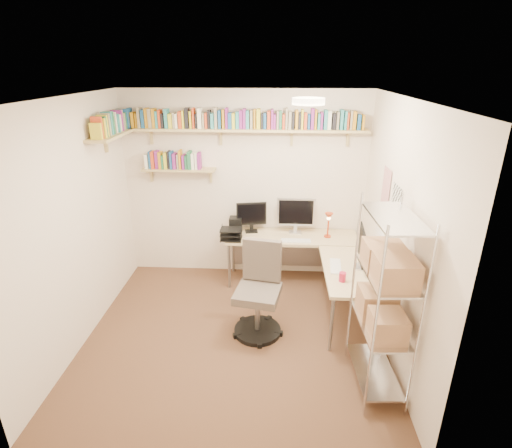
{
  "coord_description": "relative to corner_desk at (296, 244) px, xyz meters",
  "views": [
    {
      "loc": [
        0.43,
        -3.61,
        2.78
      ],
      "look_at": [
        0.2,
        0.55,
        1.1
      ],
      "focal_mm": 28.0,
      "sensor_mm": 36.0,
      "label": 1
    }
  ],
  "objects": [
    {
      "name": "ground",
      "position": [
        -0.68,
        -0.99,
        -0.66
      ],
      "size": [
        3.2,
        3.2,
        0.0
      ],
      "primitive_type": "plane",
      "color": "#4E2D21",
      "rests_on": "ground"
    },
    {
      "name": "room_shell",
      "position": [
        -0.68,
        -0.99,
        0.89
      ],
      "size": [
        3.24,
        3.04,
        2.52
      ],
      "color": "beige",
      "rests_on": "ground"
    },
    {
      "name": "wall_shelves",
      "position": [
        -1.11,
        0.31,
        1.37
      ],
      "size": [
        3.12,
        1.09,
        0.8
      ],
      "color": "tan",
      "rests_on": "ground"
    },
    {
      "name": "corner_desk",
      "position": [
        0.0,
        0.0,
        0.0
      ],
      "size": [
        1.79,
        1.74,
        1.16
      ],
      "color": "beige",
      "rests_on": "ground"
    },
    {
      "name": "office_chair",
      "position": [
        -0.43,
        -0.88,
        -0.22
      ],
      "size": [
        0.55,
        0.56,
        1.04
      ],
      "rotation": [
        0.0,
        0.0,
        -0.18
      ],
      "color": "black",
      "rests_on": "ground"
    },
    {
      "name": "wire_rack",
      "position": [
        0.68,
        -1.63,
        0.33
      ],
      "size": [
        0.41,
        0.78,
        1.75
      ],
      "rotation": [
        0.0,
        0.0,
        0.05
      ],
      "color": "silver",
      "rests_on": "ground"
    }
  ]
}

